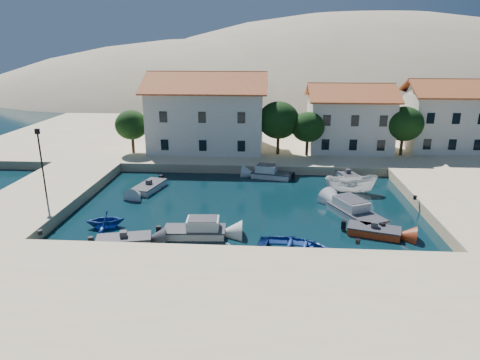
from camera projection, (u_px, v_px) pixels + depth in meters
name	position (u px, v px, depth m)	size (l,w,h in m)	color
ground	(240.00, 259.00, 29.08)	(400.00, 400.00, 0.00)	black
quay_south	(232.00, 303.00, 23.22)	(52.00, 12.00, 1.00)	#D1B68F
quay_west	(43.00, 196.00, 39.64)	(8.00, 20.00, 1.00)	#D1B68F
quay_north	(270.00, 137.00, 64.93)	(80.00, 36.00, 1.00)	#D1B68F
hills	(321.00, 154.00, 152.41)	(254.00, 176.00, 99.00)	tan
building_left	(207.00, 110.00, 54.29)	(14.70, 9.45, 9.70)	beige
building_mid	(349.00, 116.00, 54.31)	(10.50, 8.40, 8.30)	beige
building_right	(443.00, 114.00, 54.42)	(9.45, 8.40, 8.80)	beige
trees	(291.00, 123.00, 51.53)	(37.30, 5.30, 6.45)	#382314
lamppost	(41.00, 157.00, 36.36)	(0.35, 0.25, 6.22)	black
bollards	(280.00, 222.00, 32.23)	(29.36, 9.56, 0.30)	black
motorboat_grey_sw	(124.00, 241.00, 31.07)	(4.19, 2.63, 1.25)	#38383D
cabin_cruiser_south	(195.00, 230.00, 32.44)	(4.76, 2.26, 1.60)	silver
rowboat_south	(293.00, 250.00, 30.27)	(3.53, 4.94, 1.02)	#1B3D95
motorboat_red_se	(374.00, 231.00, 32.69)	(4.23, 2.80, 1.25)	maroon
cabin_cruiser_east	(356.00, 212.00, 35.88)	(4.47, 6.04, 1.60)	silver
boat_east	(350.00, 192.00, 42.11)	(1.90, 5.05, 1.95)	silver
motorboat_white_ne	(347.00, 176.00, 46.39)	(2.61, 3.85, 1.25)	silver
rowboat_west	(106.00, 227.00, 34.17)	(2.53, 2.94, 1.55)	#1B3D95
motorboat_white_west	(149.00, 187.00, 42.80)	(2.85, 4.64, 1.25)	silver
cabin_cruiser_north	(271.00, 174.00, 46.61)	(4.44, 2.62, 1.60)	silver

